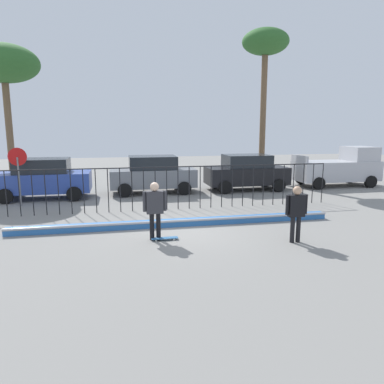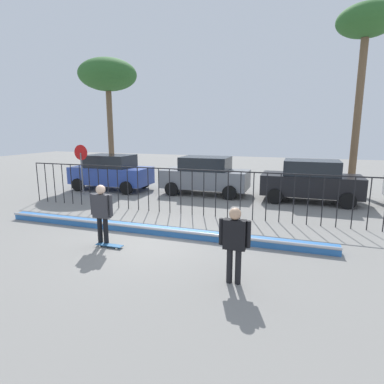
{
  "view_description": "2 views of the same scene",
  "coord_description": "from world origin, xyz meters",
  "px_view_note": "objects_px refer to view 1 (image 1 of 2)",
  "views": [
    {
      "loc": [
        -1.94,
        -11.4,
        3.35
      ],
      "look_at": [
        0.7,
        1.35,
        1.01
      ],
      "focal_mm": 33.86,
      "sensor_mm": 36.0,
      "label": 1
    },
    {
      "loc": [
        4.31,
        -8.32,
        3.29
      ],
      "look_at": [
        0.82,
        1.99,
        1.12
      ],
      "focal_mm": 29.82,
      "sensor_mm": 36.0,
      "label": 2
    }
  ],
  "objects_px": {
    "parked_car_blue": "(43,178)",
    "parked_car_gray": "(153,174)",
    "palm_tree_short": "(4,65)",
    "skateboard": "(165,238)",
    "stop_sign": "(18,169)",
    "palm_tree_tall": "(265,48)",
    "camera_operator": "(296,209)",
    "pickup_truck": "(339,168)",
    "skateboarder": "(155,206)",
    "parked_car_black": "(246,172)"
  },
  "relations": [
    {
      "from": "parked_car_blue",
      "to": "parked_car_gray",
      "type": "relative_size",
      "value": 1.0
    },
    {
      "from": "parked_car_gray",
      "to": "palm_tree_short",
      "type": "distance_m",
      "value": 9.85
    },
    {
      "from": "skateboard",
      "to": "stop_sign",
      "type": "height_order",
      "value": "stop_sign"
    },
    {
      "from": "parked_car_blue",
      "to": "palm_tree_tall",
      "type": "height_order",
      "value": "palm_tree_tall"
    },
    {
      "from": "palm_tree_tall",
      "to": "parked_car_blue",
      "type": "bearing_deg",
      "value": -165.02
    },
    {
      "from": "camera_operator",
      "to": "skateboard",
      "type": "bearing_deg",
      "value": 43.12
    },
    {
      "from": "camera_operator",
      "to": "pickup_truck",
      "type": "height_order",
      "value": "pickup_truck"
    },
    {
      "from": "palm_tree_short",
      "to": "camera_operator",
      "type": "bearing_deg",
      "value": -48.52
    },
    {
      "from": "stop_sign",
      "to": "parked_car_gray",
      "type": "bearing_deg",
      "value": 19.23
    },
    {
      "from": "camera_operator",
      "to": "palm_tree_short",
      "type": "bearing_deg",
      "value": 9.2
    },
    {
      "from": "camera_operator",
      "to": "skateboarder",
      "type": "bearing_deg",
      "value": 42.57
    },
    {
      "from": "parked_car_blue",
      "to": "pickup_truck",
      "type": "relative_size",
      "value": 0.91
    },
    {
      "from": "parked_car_blue",
      "to": "parked_car_black",
      "type": "relative_size",
      "value": 1.0
    },
    {
      "from": "stop_sign",
      "to": "palm_tree_tall",
      "type": "relative_size",
      "value": 0.28
    },
    {
      "from": "palm_tree_tall",
      "to": "palm_tree_short",
      "type": "relative_size",
      "value": 1.18
    },
    {
      "from": "palm_tree_tall",
      "to": "pickup_truck",
      "type": "bearing_deg",
      "value": -36.81
    },
    {
      "from": "parked_car_gray",
      "to": "skateboard",
      "type": "bearing_deg",
      "value": -95.16
    },
    {
      "from": "camera_operator",
      "to": "parked_car_blue",
      "type": "distance_m",
      "value": 12.04
    },
    {
      "from": "parked_car_gray",
      "to": "pickup_truck",
      "type": "bearing_deg",
      "value": -1.48
    },
    {
      "from": "parked_car_gray",
      "to": "pickup_truck",
      "type": "relative_size",
      "value": 0.91
    },
    {
      "from": "pickup_truck",
      "to": "skateboard",
      "type": "bearing_deg",
      "value": -139.27
    },
    {
      "from": "skateboarder",
      "to": "pickup_truck",
      "type": "xyz_separation_m",
      "value": [
        11.44,
        8.0,
        -0.01
      ]
    },
    {
      "from": "stop_sign",
      "to": "parked_car_blue",
      "type": "bearing_deg",
      "value": 67.09
    },
    {
      "from": "parked_car_gray",
      "to": "parked_car_black",
      "type": "relative_size",
      "value": 1.0
    },
    {
      "from": "pickup_truck",
      "to": "palm_tree_short",
      "type": "xyz_separation_m",
      "value": [
        -18.18,
        3.07,
        5.53
      ]
    },
    {
      "from": "skateboarder",
      "to": "parked_car_black",
      "type": "xyz_separation_m",
      "value": [
        5.73,
        7.77,
        -0.08
      ]
    },
    {
      "from": "skateboard",
      "to": "palm_tree_short",
      "type": "distance_m",
      "value": 14.71
    },
    {
      "from": "stop_sign",
      "to": "palm_tree_tall",
      "type": "xyz_separation_m",
      "value": [
        12.95,
        4.86,
        6.35
      ]
    },
    {
      "from": "camera_operator",
      "to": "parked_car_blue",
      "type": "xyz_separation_m",
      "value": [
        -8.49,
        8.53,
        -0.03
      ]
    },
    {
      "from": "parked_car_black",
      "to": "pickup_truck",
      "type": "relative_size",
      "value": 0.91
    },
    {
      "from": "parked_car_blue",
      "to": "palm_tree_tall",
      "type": "xyz_separation_m",
      "value": [
        12.28,
        3.29,
        6.99
      ]
    },
    {
      "from": "parked_car_gray",
      "to": "stop_sign",
      "type": "bearing_deg",
      "value": -162.7
    },
    {
      "from": "camera_operator",
      "to": "stop_sign",
      "type": "height_order",
      "value": "stop_sign"
    },
    {
      "from": "skateboard",
      "to": "parked_car_blue",
      "type": "height_order",
      "value": "parked_car_blue"
    },
    {
      "from": "parked_car_blue",
      "to": "palm_tree_tall",
      "type": "bearing_deg",
      "value": 14.24
    },
    {
      "from": "palm_tree_tall",
      "to": "skateboard",
      "type": "bearing_deg",
      "value": -124.76
    },
    {
      "from": "camera_operator",
      "to": "palm_tree_short",
      "type": "height_order",
      "value": "palm_tree_short"
    },
    {
      "from": "pickup_truck",
      "to": "palm_tree_short",
      "type": "distance_m",
      "value": 19.25
    },
    {
      "from": "palm_tree_short",
      "to": "pickup_truck",
      "type": "bearing_deg",
      "value": -9.58
    },
    {
      "from": "parked_car_gray",
      "to": "parked_car_black",
      "type": "distance_m",
      "value": 5.01
    },
    {
      "from": "parked_car_black",
      "to": "palm_tree_tall",
      "type": "distance_m",
      "value": 7.87
    },
    {
      "from": "skateboard",
      "to": "pickup_truck",
      "type": "bearing_deg",
      "value": 49.8
    },
    {
      "from": "palm_tree_tall",
      "to": "parked_car_black",
      "type": "bearing_deg",
      "value": -124.91
    },
    {
      "from": "stop_sign",
      "to": "palm_tree_short",
      "type": "height_order",
      "value": "palm_tree_short"
    },
    {
      "from": "skateboarder",
      "to": "stop_sign",
      "type": "height_order",
      "value": "stop_sign"
    },
    {
      "from": "skateboard",
      "to": "palm_tree_short",
      "type": "relative_size",
      "value": 0.1
    },
    {
      "from": "skateboard",
      "to": "parked_car_gray",
      "type": "height_order",
      "value": "parked_car_gray"
    },
    {
      "from": "parked_car_blue",
      "to": "stop_sign",
      "type": "xyz_separation_m",
      "value": [
        -0.67,
        -1.58,
        0.64
      ]
    },
    {
      "from": "skateboarder",
      "to": "camera_operator",
      "type": "distance_m",
      "value": 4.15
    },
    {
      "from": "pickup_truck",
      "to": "stop_sign",
      "type": "distance_m",
      "value": 16.74
    }
  ]
}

